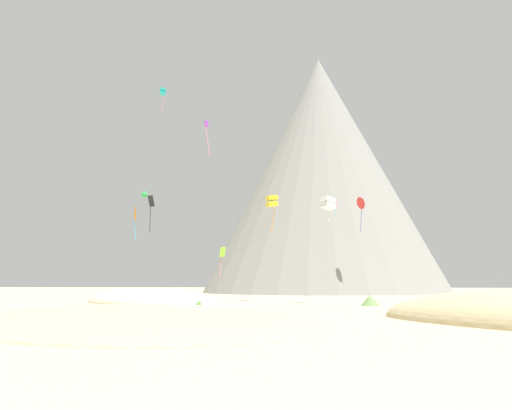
% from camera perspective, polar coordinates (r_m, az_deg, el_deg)
% --- Properties ---
extents(ground_plane, '(400.00, 400.00, 0.00)m').
position_cam_1_polar(ground_plane, '(32.49, -6.26, -13.66)').
color(ground_plane, '#CCBA8E').
extents(dune_foreground_left, '(33.05, 32.17, 1.85)m').
position_cam_1_polar(dune_foreground_left, '(30.00, -14.53, -13.77)').
color(dune_foreground_left, '#C6B284').
rests_on(dune_foreground_left, ground_plane).
extents(dune_foreground_right, '(25.21, 24.23, 3.48)m').
position_cam_1_polar(dune_foreground_right, '(56.71, -13.10, -11.70)').
color(dune_foreground_right, beige).
rests_on(dune_foreground_right, ground_plane).
extents(bush_mid_center, '(2.53, 2.53, 1.07)m').
position_cam_1_polar(bush_mid_center, '(50.48, 13.87, -11.36)').
color(bush_mid_center, '#668C4C').
rests_on(bush_mid_center, ground_plane).
extents(bush_far_left, '(1.58, 1.58, 0.76)m').
position_cam_1_polar(bush_far_left, '(52.37, -13.28, -11.47)').
color(bush_far_left, '#668C4C').
rests_on(bush_far_left, ground_plane).
extents(bush_near_right, '(1.14, 1.14, 0.41)m').
position_cam_1_polar(bush_near_right, '(44.72, -16.47, -11.93)').
color(bush_near_right, '#477238').
rests_on(bush_near_right, ground_plane).
extents(bush_low_patch, '(1.19, 1.19, 0.77)m').
position_cam_1_polar(bush_low_patch, '(43.98, -7.05, -12.06)').
color(bush_low_patch, '#568442').
rests_on(bush_low_patch, ground_plane).
extents(rock_massif, '(64.69, 64.69, 61.28)m').
position_cam_1_polar(rock_massif, '(119.45, 7.75, 3.82)').
color(rock_massif, gray).
rests_on(rock_massif, ground_plane).
extents(kite_red_mid, '(2.00, 2.43, 6.51)m').
position_cam_1_polar(kite_red_mid, '(87.06, 12.86, 0.22)').
color(kite_red_mid, red).
extents(kite_yellow_low, '(1.76, 1.74, 4.94)m').
position_cam_1_polar(kite_yellow_low, '(60.44, 1.96, 0.45)').
color(kite_yellow_low, yellow).
extents(kite_black_low, '(0.82, 0.72, 5.07)m').
position_cam_1_polar(kite_black_low, '(63.06, -12.82, -0.08)').
color(kite_black_low, black).
extents(kite_pink_mid, '(1.36, 1.38, 3.01)m').
position_cam_1_polar(kite_pink_mid, '(82.53, 9.51, 0.04)').
color(kite_pink_mid, pink).
extents(kite_lime_low, '(0.86, 0.62, 3.99)m').
position_cam_1_polar(kite_lime_low, '(64.45, -4.19, -6.15)').
color(kite_lime_low, '#8CD133').
extents(kite_teal_high, '(1.43, 1.39, 4.60)m').
position_cam_1_polar(kite_teal_high, '(87.57, -11.40, 13.50)').
color(kite_teal_high, teal).
extents(kite_white_low, '(1.87, 1.85, 3.03)m').
position_cam_1_polar(kite_white_low, '(53.92, 8.88, 0.24)').
color(kite_white_low, white).
extents(kite_orange_low, '(1.33, 2.06, 4.97)m').
position_cam_1_polar(kite_orange_low, '(67.80, -14.73, -1.08)').
color(kite_orange_low, orange).
extents(kite_green_mid, '(1.38, 1.15, 1.32)m').
position_cam_1_polar(kite_green_mid, '(96.78, -13.59, 1.27)').
color(kite_green_mid, green).
extents(kite_violet_mid, '(0.65, 0.83, 4.45)m').
position_cam_1_polar(kite_violet_mid, '(54.64, -6.07, 9.01)').
color(kite_violet_mid, purple).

